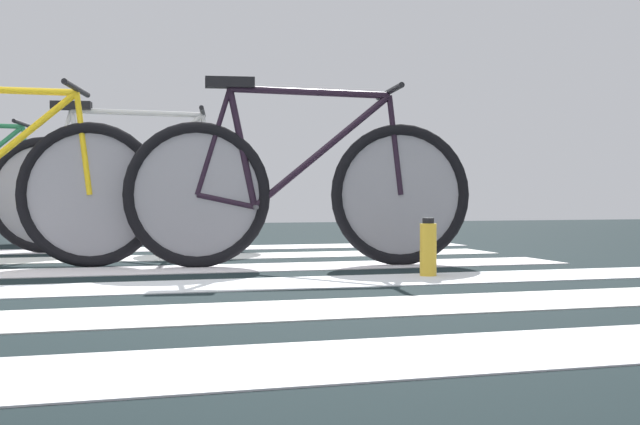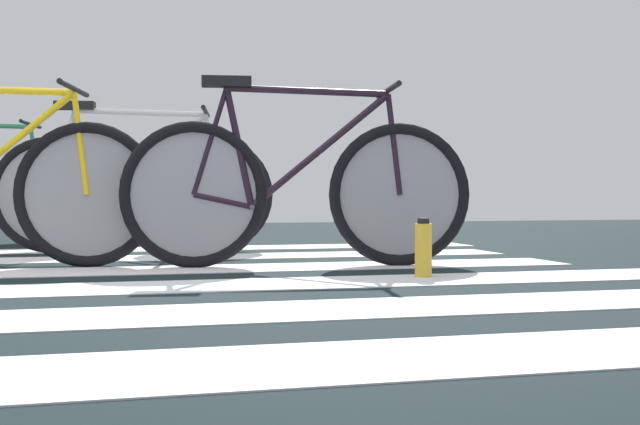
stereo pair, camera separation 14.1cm
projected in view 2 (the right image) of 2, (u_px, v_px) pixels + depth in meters
name	position (u px, v px, depth m)	size (l,w,h in m)	color
ground	(50.00, 285.00, 3.32)	(18.00, 14.00, 0.02)	black
crosswalk_markings	(54.00, 280.00, 3.40)	(5.50, 4.24, 0.00)	silver
bicycle_1_of_4	(297.00, 189.00, 4.04)	(1.73, 0.52, 0.93)	black
bicycle_3_of_4	(132.00, 190.00, 5.09)	(1.72, 0.54, 0.93)	black
water_bottle	(423.00, 249.00, 3.53)	(0.07, 0.07, 0.26)	gold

